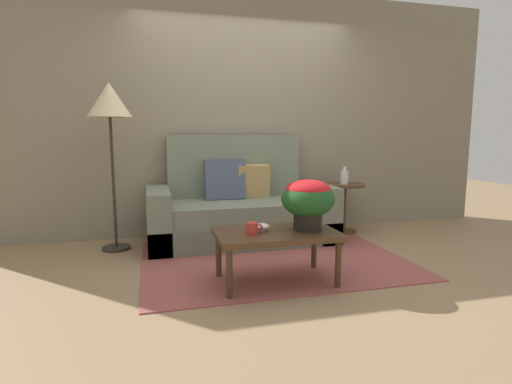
# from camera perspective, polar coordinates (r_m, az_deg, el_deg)

# --- Properties ---
(ground_plane) EXTENTS (14.00, 14.00, 0.00)m
(ground_plane) POSITION_cam_1_polar(r_m,az_deg,el_deg) (3.77, 2.92, -9.97)
(ground_plane) COLOR #997A56
(wall_back) EXTENTS (6.40, 0.12, 2.81)m
(wall_back) POSITION_cam_1_polar(r_m,az_deg,el_deg) (4.90, -1.83, 10.88)
(wall_back) COLOR gray
(wall_back) RESTS_ON ground
(area_rug) EXTENTS (2.39, 1.80, 0.01)m
(area_rug) POSITION_cam_1_polar(r_m,az_deg,el_deg) (3.86, 2.46, -9.44)
(area_rug) COLOR #994C47
(area_rug) RESTS_ON ground
(couch) EXTENTS (1.98, 0.89, 1.16)m
(couch) POSITION_cam_1_polar(r_m,az_deg,el_deg) (4.48, -2.26, -2.60)
(couch) COLOR #626B59
(couch) RESTS_ON ground
(coffee_table) EXTENTS (0.95, 0.58, 0.42)m
(coffee_table) POSITION_cam_1_polar(r_m,az_deg,el_deg) (3.21, 2.86, -6.33)
(coffee_table) COLOR #442D1B
(coffee_table) RESTS_ON ground
(side_table) EXTENTS (0.48, 0.48, 0.59)m
(side_table) POSITION_cam_1_polar(r_m,az_deg,el_deg) (4.93, 12.27, -0.97)
(side_table) COLOR #4C331E
(side_table) RESTS_ON ground
(floor_lamp) EXTENTS (0.43, 0.43, 1.67)m
(floor_lamp) POSITION_cam_1_polar(r_m,az_deg,el_deg) (4.29, -19.90, 11.19)
(floor_lamp) COLOR #2D2823
(floor_lamp) RESTS_ON ground
(potted_plant) EXTENTS (0.42, 0.42, 0.40)m
(potted_plant) POSITION_cam_1_polar(r_m,az_deg,el_deg) (3.23, 7.31, -0.91)
(potted_plant) COLOR black
(potted_plant) RESTS_ON coffee_table
(coffee_mug) EXTENTS (0.13, 0.09, 0.09)m
(coffee_mug) POSITION_cam_1_polar(r_m,az_deg,el_deg) (3.08, -0.53, -5.14)
(coffee_mug) COLOR red
(coffee_mug) RESTS_ON coffee_table
(snack_bowl) EXTENTS (0.11, 0.11, 0.06)m
(snack_bowl) POSITION_cam_1_polar(r_m,az_deg,el_deg) (3.19, 0.92, -4.90)
(snack_bowl) COLOR silver
(snack_bowl) RESTS_ON coffee_table
(table_vase) EXTENTS (0.10, 0.10, 0.20)m
(table_vase) POSITION_cam_1_polar(r_m,az_deg,el_deg) (4.88, 12.32, 2.09)
(table_vase) COLOR silver
(table_vase) RESTS_ON side_table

